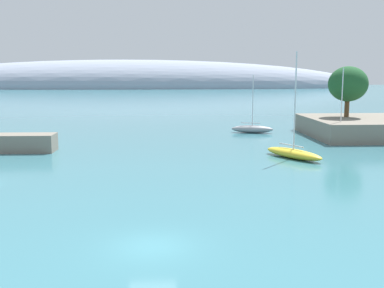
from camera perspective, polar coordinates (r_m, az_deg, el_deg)
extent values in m
plane|color=#38727F|center=(24.33, -4.94, -12.44)|extent=(600.00, 600.00, 0.00)
cube|color=gray|center=(68.67, 20.44, 1.95)|extent=(15.36, 15.93, 2.51)
cylinder|color=brown|center=(69.44, 18.47, 4.13)|extent=(0.66, 0.66, 2.33)
ellipsoid|color=#1E5128|center=(69.27, 18.61, 7.00)|extent=(5.48, 5.48, 4.93)
ellipsoid|color=#8E99AD|center=(268.96, -8.14, 6.85)|extent=(278.93, 53.96, 31.58)
ellipsoid|color=black|center=(62.89, 17.71, 0.77)|extent=(3.39, 7.75, 0.93)
cylinder|color=silver|center=(62.44, 17.91, 5.02)|extent=(0.14, 0.14, 8.43)
cube|color=silver|center=(62.51, 17.92, 1.46)|extent=(0.88, 3.34, 0.10)
ellipsoid|color=gray|center=(68.54, 7.40, 1.82)|extent=(6.28, 3.16, 1.10)
cylinder|color=silver|center=(68.16, 7.47, 5.31)|extent=(0.13, 0.13, 7.26)
cube|color=silver|center=(68.46, 7.19, 2.57)|extent=(2.66, 0.80, 0.10)
ellipsoid|color=yellow|center=(49.07, 12.34, -1.16)|extent=(5.38, 7.36, 0.96)
cylinder|color=silver|center=(48.45, 12.55, 5.17)|extent=(0.15, 0.15, 9.89)
cube|color=silver|center=(49.17, 12.09, -0.15)|extent=(1.80, 2.95, 0.10)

